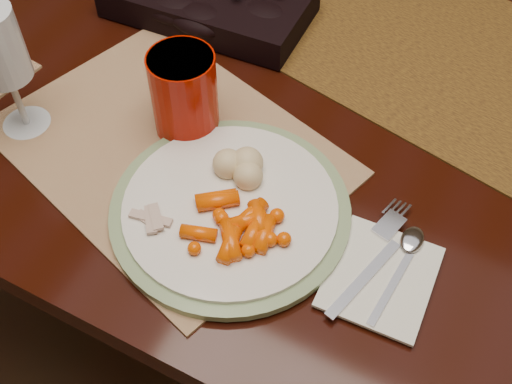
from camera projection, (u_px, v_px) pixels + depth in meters
The scene contains 13 objects.
floor at pixel (310, 311), 1.54m from camera, with size 5.00×5.00×0.00m, color black.
dining_table at pixel (323, 222), 1.25m from camera, with size 1.80×1.00×0.75m, color black.
table_runner at pixel (405, 37), 1.01m from camera, with size 1.83×0.38×0.00m, color #4B250B.
placemat_main at pixel (169, 150), 0.86m from camera, with size 0.44×0.33×0.00m, color brown.
dinner_plate at pixel (230, 209), 0.79m from camera, with size 0.30×0.30×0.02m, color silver.
baby_carrots at pixel (232, 224), 0.75m from camera, with size 0.11×0.09×0.02m, color #E54B00, non-canonical shape.
mashed_potatoes at pixel (239, 165), 0.79m from camera, with size 0.08×0.07×0.04m, color beige, non-canonical shape.
turkey_shreds at pixel (153, 213), 0.76m from camera, with size 0.07×0.06×0.02m, color tan, non-canonical shape.
napkin at pixel (381, 277), 0.74m from camera, with size 0.12×0.14×0.00m, color silver.
fork at pixel (370, 264), 0.74m from camera, with size 0.02×0.17×0.00m, color silver, non-canonical shape.
spoon at pixel (398, 272), 0.73m from camera, with size 0.03×0.13×0.00m, color silver, non-canonical shape.
red_cup at pixel (184, 94), 0.84m from camera, with size 0.09×0.09×0.12m, color #9C0E00.
wine_glass at pixel (7, 73), 0.82m from camera, with size 0.07×0.07×0.19m, color white, non-canonical shape.
Camera 1 is at (0.22, -0.70, 1.40)m, focal length 45.00 mm.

